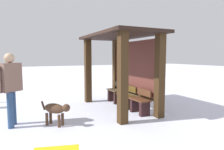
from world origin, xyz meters
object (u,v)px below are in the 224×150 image
dog (56,110)px  bus_shelter (123,58)px  bench_right_inside (140,103)px  person_walking (11,83)px  bench_left_inside (116,94)px  bench_center_inside (127,99)px

dog → bus_shelter: bearing=108.2°
bench_right_inside → person_walking: bearing=-97.9°
bus_shelter → bench_right_inside: (0.81, 0.15, -1.36)m
bus_shelter → bench_left_inside: size_ratio=4.19×
person_walking → bench_right_inside: bearing=82.1°
bench_right_inside → person_walking: size_ratio=0.41×
bench_left_inside → bench_right_inside: 1.62m
person_walking → dog: 1.26m
bench_left_inside → bench_center_inside: size_ratio=1.06×
bench_center_inside → dog: size_ratio=1.04×
bus_shelter → bench_left_inside: (-0.81, 0.15, -1.36)m
bench_center_inside → bench_right_inside: 0.81m
dog → person_walking: bearing=-113.4°
bench_center_inside → bench_right_inside: bench_right_inside is taller
bench_right_inside → dog: 2.46m
person_walking → bench_center_inside: bearing=95.6°
bench_right_inside → person_walking: person_walking is taller
bench_left_inside → bench_right_inside: (1.62, -0.00, -0.01)m
bench_left_inside → bench_right_inside: bearing=-0.0°
bench_left_inside → dog: 2.92m
bench_right_inside → dog: (-0.05, -2.46, 0.09)m
bench_center_inside → dog: bearing=-72.8°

